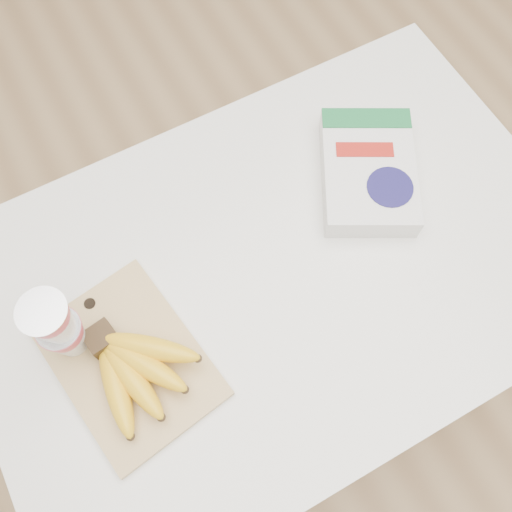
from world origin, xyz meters
The scene contains 6 objects.
room centered at (0.00, 0.00, 1.35)m, with size 4.00×4.00×4.00m.
table centered at (0.00, 0.00, 0.41)m, with size 1.10×0.73×0.82m, color silver.
cutting_board centered at (-0.30, -0.03, 0.83)m, with size 0.22×0.30×0.01m, color #D5B375.
bananas centered at (-0.30, -0.05, 0.86)m, with size 0.18×0.20×0.07m.
yogurt_stack centered at (-0.37, 0.04, 0.93)m, with size 0.08×0.08×0.17m.
cereal_box centered at (0.24, 0.08, 0.85)m, with size 0.27×0.30×0.06m.
Camera 1 is at (-0.22, -0.32, 1.77)m, focal length 40.00 mm.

